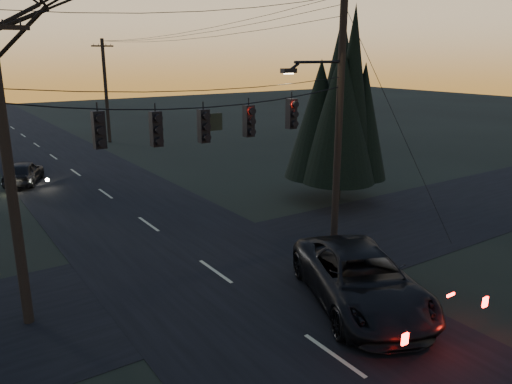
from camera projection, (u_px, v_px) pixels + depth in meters
main_road at (118, 203)px, 25.24m from camera, size 8.00×120.00×0.02m
cross_road at (215, 272)px, 17.25m from camera, size 60.00×7.00×0.02m
utility_pole_right at (334, 240)px, 20.21m from camera, size 5.00×0.30×10.00m
utility_pole_left at (29, 322)px, 14.02m from camera, size 1.80×0.30×8.50m
utility_pole_far_r at (110, 142)px, 42.59m from camera, size 1.80×0.30×8.50m
span_signal_assembly at (205, 123)px, 15.74m from camera, size 11.50×0.44×1.68m
evergreen_right at (341, 103)px, 24.58m from camera, size 4.02×4.02×8.68m
suv_near at (361, 280)px, 14.73m from camera, size 4.91×6.63×1.67m
sedan_oncoming_a at (24, 173)px, 28.72m from camera, size 3.03×4.23×1.34m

